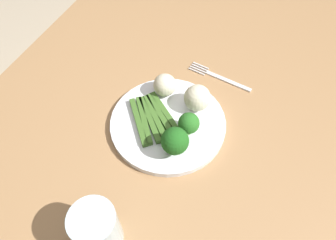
# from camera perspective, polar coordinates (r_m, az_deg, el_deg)

# --- Properties ---
(ground_plane) EXTENTS (6.00, 6.00, 0.02)m
(ground_plane) POSITION_cam_1_polar(r_m,az_deg,el_deg) (1.41, 2.87, -17.05)
(ground_plane) COLOR #B7A88E
(dining_table) EXTENTS (1.28, 0.98, 0.75)m
(dining_table) POSITION_cam_1_polar(r_m,az_deg,el_deg) (0.81, 4.78, -2.11)
(dining_table) COLOR #9E754C
(dining_table) RESTS_ON ground_plane
(plate) EXTENTS (0.25, 0.25, 0.01)m
(plate) POSITION_cam_1_polar(r_m,az_deg,el_deg) (0.69, -0.00, -0.60)
(plate) COLOR white
(plate) RESTS_ON dining_table
(asparagus_bundle) EXTENTS (0.14, 0.14, 0.01)m
(asparagus_bundle) POSITION_cam_1_polar(r_m,az_deg,el_deg) (0.68, -2.91, 0.40)
(asparagus_bundle) COLOR #3D6626
(asparagus_bundle) RESTS_ON plate
(broccoli_back) EXTENTS (0.04, 0.04, 0.06)m
(broccoli_back) POSITION_cam_1_polar(r_m,az_deg,el_deg) (0.64, 3.82, -0.63)
(broccoli_back) COLOR #568E33
(broccoli_back) RESTS_ON plate
(broccoli_near_center) EXTENTS (0.06, 0.06, 0.07)m
(broccoli_near_center) POSITION_cam_1_polar(r_m,az_deg,el_deg) (0.61, 1.47, -3.97)
(broccoli_near_center) COLOR #4C7F2B
(broccoli_near_center) RESTS_ON plate
(cauliflower_front_left) EXTENTS (0.06, 0.06, 0.06)m
(cauliflower_front_left) POSITION_cam_1_polar(r_m,az_deg,el_deg) (0.69, 5.43, 4.03)
(cauliflower_front_left) COLOR beige
(cauliflower_front_left) RESTS_ON plate
(cauliflower_right) EXTENTS (0.05, 0.05, 0.05)m
(cauliflower_right) POSITION_cam_1_polar(r_m,az_deg,el_deg) (0.71, -0.73, 6.14)
(cauliflower_right) COLOR beige
(cauliflower_right) RESTS_ON plate
(fork) EXTENTS (0.04, 0.17, 0.00)m
(fork) POSITION_cam_1_polar(r_m,az_deg,el_deg) (0.80, 9.26, 7.71)
(fork) COLOR silver
(fork) RESTS_ON dining_table
(water_glass) EXTENTS (0.08, 0.08, 0.10)m
(water_glass) POSITION_cam_1_polar(r_m,az_deg,el_deg) (0.56, -12.84, -18.76)
(water_glass) COLOR silver
(water_glass) RESTS_ON dining_table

